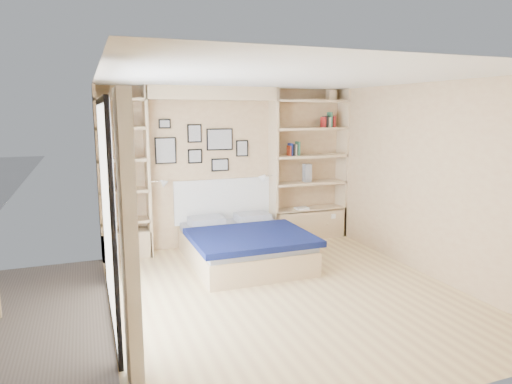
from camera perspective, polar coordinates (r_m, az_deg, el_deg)
name	(u,v)px	position (r m, az deg, el deg)	size (l,w,h in m)	color
ground	(286,293)	(5.58, 3.74, -12.44)	(4.50, 4.50, 0.00)	#E3C584
room_shell	(218,186)	(6.54, -4.75, 0.73)	(4.50, 4.50, 4.50)	tan
bed	(243,244)	(6.57, -1.63, -6.49)	(1.60, 1.96, 1.07)	tan
photo_gallery	(201,146)	(7.14, -6.89, 5.73)	(1.48, 0.02, 0.82)	black
reading_lamps	(215,180)	(7.02, -5.16, 1.55)	(1.92, 0.12, 0.15)	silver
shelf_decor	(296,140)	(7.51, 4.97, 6.53)	(3.57, 0.23, 2.03)	#9C2E17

